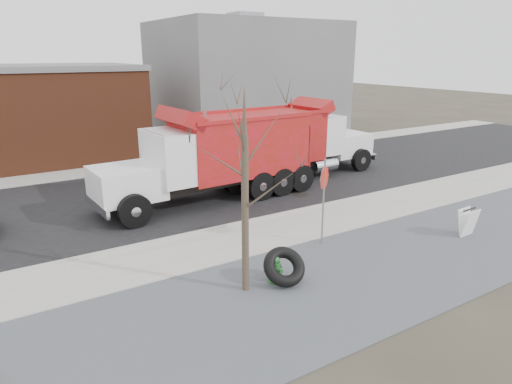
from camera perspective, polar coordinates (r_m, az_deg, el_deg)
ground at (r=15.60m, az=3.98°, el=-5.15°), size 120.00×120.00×0.00m
gravel_verge at (r=13.18m, az=13.02°, el=-9.85°), size 60.00×5.00×0.03m
sidewalk at (r=15.77m, az=3.45°, el=-4.76°), size 60.00×2.50×0.06m
curb at (r=16.77m, az=0.89°, el=-3.29°), size 60.00×0.15×0.11m
road at (r=20.73m, az=-6.23°, el=0.47°), size 60.00×9.40×0.02m
far_sidewalk at (r=25.83m, az=-11.78°, el=3.56°), size 60.00×2.00×0.06m
building_grey at (r=34.51m, az=-1.35°, el=13.87°), size 12.00×10.00×8.00m
bare_tree at (r=10.83m, az=-1.41°, el=3.25°), size 3.20×3.20×5.20m
fire_hydrant at (r=12.26m, az=2.44°, el=-9.73°), size 0.44×0.43×0.77m
truck_tire at (r=12.13m, az=3.55°, el=-9.30°), size 1.31×1.24×0.99m
stop_sign at (r=14.26m, az=8.50°, el=0.63°), size 0.66×0.42×2.78m
sandwich_board at (r=16.66m, az=24.95°, el=-3.46°), size 0.70×0.46×0.95m
dump_truck_red_a at (r=22.12m, az=3.96°, el=6.57°), size 9.23×2.76×3.70m
dump_truck_red_b at (r=18.66m, az=-5.08°, el=4.84°), size 9.28×3.11×3.86m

